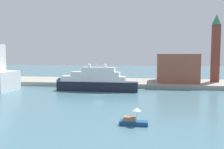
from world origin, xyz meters
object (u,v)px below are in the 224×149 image
work_barge (64,87)px  harbor_building (177,68)px  small_motorboat (133,120)px  parked_car (62,80)px  bell_tower (216,46)px  large_yacht (96,81)px  person_figure (72,79)px  mooring_bollard (124,83)px

work_barge → harbor_building: size_ratio=0.35×
work_barge → harbor_building: harbor_building is taller
small_motorboat → work_barge: (-27.63, 39.67, -0.32)m
parked_car → bell_tower: bearing=8.1°
large_yacht → small_motorboat: bearing=-66.9°
bell_tower → person_figure: 56.33m
parked_car → mooring_bollard: (24.52, -3.17, -0.23)m
harbor_building → person_figure: (-40.30, -4.97, -4.49)m
work_barge → mooring_bollard: size_ratio=8.43×
parked_car → person_figure: bearing=29.4°
parked_car → person_figure: (3.29, 1.85, 0.21)m
person_figure → mooring_bollard: 21.82m
large_yacht → mooring_bollard: 11.96m
harbor_building → mooring_bollard: size_ratio=24.26×
person_figure → bell_tower: bearing=6.7°
large_yacht → work_barge: size_ratio=4.75×
harbor_building → person_figure: harbor_building is taller
small_motorboat → work_barge: size_ratio=0.84×
person_figure → work_barge: bearing=-86.7°
mooring_bollard → harbor_building: bearing=27.7°
large_yacht → work_barge: 13.82m
large_yacht → parked_car: 20.48m
work_barge → bell_tower: 58.00m
large_yacht → harbor_building: bearing=34.9°
work_barge → small_motorboat: bearing=-55.1°
large_yacht → bell_tower: 47.45m
large_yacht → mooring_bollard: large_yacht is taller
bell_tower → large_yacht: bearing=-153.9°
harbor_building → bell_tower: size_ratio=0.63×
harbor_building → parked_car: harbor_building is taller
parked_car → person_figure: size_ratio=2.42×
harbor_building → parked_car: bearing=-171.1°
harbor_building → mooring_bollard: harbor_building is taller
mooring_bollard → large_yacht: bearing=-132.0°
person_figure → mooring_bollard: (21.23, -5.02, -0.44)m
small_motorboat → parked_car: size_ratio=1.15×
small_motorboat → bell_tower: 62.80m
parked_car → mooring_bollard: 24.73m
small_motorboat → parked_car: 56.55m
parked_car → harbor_building: bearing=8.9°
large_yacht → parked_car: large_yacht is taller
mooring_bollard → small_motorboat: bearing=-81.0°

